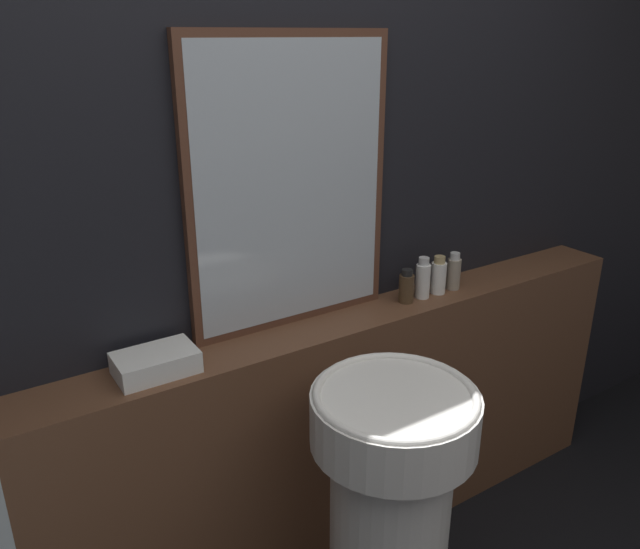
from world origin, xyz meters
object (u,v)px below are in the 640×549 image
object	(u,v)px
towel_stack	(156,363)
shampoo_bottle	(406,287)
lotion_bottle	(439,276)
mirror	(291,187)
pedestal_sink	(388,521)
body_wash_bottle	(454,272)
conditioner_bottle	(423,279)

from	to	relation	value
towel_stack	shampoo_bottle	size ratio (longest dim) A/B	1.83
shampoo_bottle	lotion_bottle	distance (m)	0.15
lotion_bottle	mirror	bearing A→B (deg)	171.52
mirror	towel_stack	size ratio (longest dim) A/B	4.04
pedestal_sink	towel_stack	world-z (taller)	towel_stack
body_wash_bottle	shampoo_bottle	bearing A→B (deg)	-180.00
towel_stack	lotion_bottle	xyz separation A→B (m)	(1.05, -0.00, 0.03)
conditioner_bottle	lotion_bottle	bearing A→B (deg)	-0.00
shampoo_bottle	conditioner_bottle	world-z (taller)	conditioner_bottle
shampoo_bottle	towel_stack	bearing A→B (deg)	180.00
conditioner_bottle	mirror	bearing A→B (deg)	170.22
mirror	body_wash_bottle	world-z (taller)	mirror
pedestal_sink	lotion_bottle	distance (m)	0.88
towel_stack	conditioner_bottle	size ratio (longest dim) A/B	1.47
conditioner_bottle	body_wash_bottle	bearing A→B (deg)	0.00
conditioner_bottle	body_wash_bottle	size ratio (longest dim) A/B	1.08
shampoo_bottle	lotion_bottle	bearing A→B (deg)	-0.00
towel_stack	lotion_bottle	world-z (taller)	lotion_bottle
pedestal_sink	conditioner_bottle	size ratio (longest dim) A/B	6.37
towel_stack	body_wash_bottle	xyz separation A→B (m)	(1.13, 0.00, 0.03)
mirror	lotion_bottle	bearing A→B (deg)	-8.48
pedestal_sink	mirror	bearing A→B (deg)	88.28
pedestal_sink	shampoo_bottle	distance (m)	0.78
lotion_bottle	towel_stack	bearing A→B (deg)	180.00
conditioner_bottle	lotion_bottle	world-z (taller)	conditioner_bottle
mirror	lotion_bottle	world-z (taller)	mirror
towel_stack	mirror	bearing A→B (deg)	9.66
mirror	towel_stack	bearing A→B (deg)	-170.34
towel_stack	lotion_bottle	distance (m)	1.05
pedestal_sink	lotion_bottle	bearing A→B (deg)	38.41
mirror	shampoo_bottle	bearing A→B (deg)	-11.53
shampoo_bottle	lotion_bottle	world-z (taller)	lotion_bottle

